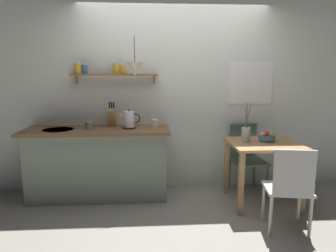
{
  "coord_description": "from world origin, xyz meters",
  "views": [
    {
      "loc": [
        -0.34,
        -3.43,
        1.6
      ],
      "look_at": [
        -0.1,
        0.25,
        0.95
      ],
      "focal_mm": 31.59,
      "sensor_mm": 36.0,
      "label": 1
    }
  ],
  "objects_px": {
    "dining_chair_far": "(246,155)",
    "fruit_bowl": "(267,137)",
    "twig_vase": "(246,134)",
    "dining_table": "(263,154)",
    "pendant_lamp": "(135,69)",
    "dining_chair_near": "(290,186)",
    "electric_kettle": "(129,120)",
    "coffee_mug_spare": "(155,123)",
    "knife_block": "(112,117)",
    "coffee_mug_by_sink": "(89,125)"
  },
  "relations": [
    {
      "from": "twig_vase",
      "to": "pendant_lamp",
      "type": "xyz_separation_m",
      "value": [
        -1.35,
        0.24,
        0.79
      ]
    },
    {
      "from": "knife_block",
      "to": "coffee_mug_spare",
      "type": "height_order",
      "value": "knife_block"
    },
    {
      "from": "dining_table",
      "to": "pendant_lamp",
      "type": "distance_m",
      "value": 1.89
    },
    {
      "from": "twig_vase",
      "to": "coffee_mug_spare",
      "type": "relative_size",
      "value": 3.74
    },
    {
      "from": "dining_chair_far",
      "to": "knife_block",
      "type": "distance_m",
      "value": 1.89
    },
    {
      "from": "dining_chair_far",
      "to": "knife_block",
      "type": "xyz_separation_m",
      "value": [
        -1.81,
        0.05,
        0.54
      ]
    },
    {
      "from": "dining_chair_far",
      "to": "twig_vase",
      "type": "bearing_deg",
      "value": -110.03
    },
    {
      "from": "knife_block",
      "to": "dining_table",
      "type": "bearing_deg",
      "value": -14.01
    },
    {
      "from": "dining_table",
      "to": "knife_block",
      "type": "height_order",
      "value": "knife_block"
    },
    {
      "from": "dining_table",
      "to": "coffee_mug_spare",
      "type": "xyz_separation_m",
      "value": [
        -1.32,
        0.37,
        0.33
      ]
    },
    {
      "from": "dining_chair_near",
      "to": "electric_kettle",
      "type": "bearing_deg",
      "value": 148.72
    },
    {
      "from": "knife_block",
      "to": "coffee_mug_spare",
      "type": "xyz_separation_m",
      "value": [
        0.56,
        -0.1,
        -0.08
      ]
    },
    {
      "from": "coffee_mug_by_sink",
      "to": "dining_chair_near",
      "type": "bearing_deg",
      "value": -25.09
    },
    {
      "from": "dining_chair_far",
      "to": "fruit_bowl",
      "type": "xyz_separation_m",
      "value": [
        0.14,
        -0.35,
        0.33
      ]
    },
    {
      "from": "fruit_bowl",
      "to": "pendant_lamp",
      "type": "xyz_separation_m",
      "value": [
        -1.63,
        0.22,
        0.83
      ]
    },
    {
      "from": "dining_chair_far",
      "to": "twig_vase",
      "type": "distance_m",
      "value": 0.54
    },
    {
      "from": "dining_chair_near",
      "to": "twig_vase",
      "type": "xyz_separation_m",
      "value": [
        -0.21,
        0.76,
        0.37
      ]
    },
    {
      "from": "twig_vase",
      "to": "coffee_mug_by_sink",
      "type": "distance_m",
      "value": 1.96
    },
    {
      "from": "dining_table",
      "to": "coffee_mug_spare",
      "type": "distance_m",
      "value": 1.41
    },
    {
      "from": "twig_vase",
      "to": "knife_block",
      "type": "distance_m",
      "value": 1.73
    },
    {
      "from": "dining_chair_near",
      "to": "knife_block",
      "type": "distance_m",
      "value": 2.29
    },
    {
      "from": "coffee_mug_spare",
      "to": "pendant_lamp",
      "type": "relative_size",
      "value": 0.28
    },
    {
      "from": "dining_chair_near",
      "to": "electric_kettle",
      "type": "distance_m",
      "value": 2.0
    },
    {
      "from": "pendant_lamp",
      "to": "coffee_mug_by_sink",
      "type": "bearing_deg",
      "value": 179.46
    },
    {
      "from": "fruit_bowl",
      "to": "knife_block",
      "type": "bearing_deg",
      "value": 168.49
    },
    {
      "from": "coffee_mug_by_sink",
      "to": "coffee_mug_spare",
      "type": "height_order",
      "value": "coffee_mug_spare"
    },
    {
      "from": "knife_block",
      "to": "pendant_lamp",
      "type": "xyz_separation_m",
      "value": [
        0.32,
        -0.18,
        0.62
      ]
    },
    {
      "from": "dining_chair_far",
      "to": "twig_vase",
      "type": "relative_size",
      "value": 1.9
    },
    {
      "from": "fruit_bowl",
      "to": "knife_block",
      "type": "height_order",
      "value": "knife_block"
    },
    {
      "from": "dining_chair_far",
      "to": "knife_block",
      "type": "bearing_deg",
      "value": 178.53
    },
    {
      "from": "coffee_mug_by_sink",
      "to": "coffee_mug_spare",
      "type": "distance_m",
      "value": 0.83
    },
    {
      "from": "dining_chair_far",
      "to": "fruit_bowl",
      "type": "height_order",
      "value": "dining_chair_far"
    },
    {
      "from": "fruit_bowl",
      "to": "pendant_lamp",
      "type": "bearing_deg",
      "value": 172.3
    },
    {
      "from": "dining_table",
      "to": "fruit_bowl",
      "type": "bearing_deg",
      "value": 47.7
    },
    {
      "from": "dining_chair_near",
      "to": "knife_block",
      "type": "relative_size",
      "value": 2.77
    },
    {
      "from": "twig_vase",
      "to": "dining_chair_far",
      "type": "bearing_deg",
      "value": 69.97
    },
    {
      "from": "dining_chair_near",
      "to": "coffee_mug_by_sink",
      "type": "height_order",
      "value": "coffee_mug_by_sink"
    },
    {
      "from": "dining_table",
      "to": "coffee_mug_by_sink",
      "type": "height_order",
      "value": "coffee_mug_by_sink"
    },
    {
      "from": "fruit_bowl",
      "to": "coffee_mug_spare",
      "type": "xyz_separation_m",
      "value": [
        -1.39,
        0.3,
        0.13
      ]
    },
    {
      "from": "dining_chair_far",
      "to": "coffee_mug_spare",
      "type": "distance_m",
      "value": 1.33
    },
    {
      "from": "dining_table",
      "to": "fruit_bowl",
      "type": "xyz_separation_m",
      "value": [
        0.07,
        0.07,
        0.2
      ]
    },
    {
      "from": "coffee_mug_spare",
      "to": "pendant_lamp",
      "type": "bearing_deg",
      "value": -162.09
    },
    {
      "from": "knife_block",
      "to": "coffee_mug_by_sink",
      "type": "relative_size",
      "value": 2.39
    },
    {
      "from": "coffee_mug_by_sink",
      "to": "coffee_mug_spare",
      "type": "bearing_deg",
      "value": 4.95
    },
    {
      "from": "dining_chair_near",
      "to": "pendant_lamp",
      "type": "xyz_separation_m",
      "value": [
        -1.57,
        1.0,
        1.16
      ]
    },
    {
      "from": "dining_table",
      "to": "twig_vase",
      "type": "distance_m",
      "value": 0.32
    },
    {
      "from": "electric_kettle",
      "to": "coffee_mug_by_sink",
      "type": "distance_m",
      "value": 0.51
    },
    {
      "from": "dining_table",
      "to": "dining_chair_far",
      "type": "distance_m",
      "value": 0.45
    },
    {
      "from": "dining_chair_near",
      "to": "dining_table",
      "type": "bearing_deg",
      "value": 90.14
    },
    {
      "from": "electric_kettle",
      "to": "knife_block",
      "type": "height_order",
      "value": "knife_block"
    }
  ]
}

